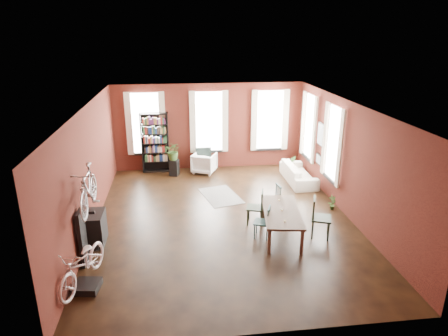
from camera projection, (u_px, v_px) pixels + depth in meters
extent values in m
plane|color=black|center=(224.00, 219.00, 11.18)|extent=(9.00, 9.00, 0.00)
cube|color=white|center=(224.00, 106.00, 10.13)|extent=(7.00, 9.00, 0.04)
cube|color=#441611|center=(209.00, 127.00, 14.87)|extent=(7.00, 0.04, 3.20)
cube|color=#441611|center=(258.00, 254.00, 6.44)|extent=(7.00, 0.04, 3.20)
cube|color=#441611|center=(89.00, 171.00, 10.25)|extent=(0.04, 9.00, 3.20)
cube|color=#441611|center=(349.00, 160.00, 11.07)|extent=(0.04, 9.00, 3.20)
cube|color=white|center=(146.00, 123.00, 14.51)|extent=(1.00, 0.04, 2.20)
cube|color=beige|center=(146.00, 124.00, 14.45)|extent=(1.40, 0.06, 2.30)
cube|color=white|center=(209.00, 122.00, 14.78)|extent=(1.00, 0.04, 2.20)
cube|color=beige|center=(209.00, 122.00, 14.72)|extent=(1.40, 0.06, 2.30)
cube|color=white|center=(269.00, 120.00, 15.05)|extent=(1.00, 0.04, 2.20)
cube|color=beige|center=(270.00, 120.00, 14.98)|extent=(1.40, 0.06, 2.30)
cube|color=white|center=(334.00, 144.00, 11.93)|extent=(0.04, 1.00, 2.20)
cube|color=beige|center=(332.00, 144.00, 11.93)|extent=(0.06, 1.40, 2.30)
cube|color=white|center=(310.00, 127.00, 14.00)|extent=(0.04, 1.00, 2.20)
cube|color=beige|center=(308.00, 127.00, 13.99)|extent=(0.06, 1.40, 2.30)
cube|color=black|center=(321.00, 135.00, 12.96)|extent=(0.04, 0.55, 0.75)
cube|color=black|center=(319.00, 159.00, 13.24)|extent=(0.04, 0.45, 0.35)
cube|color=#48372B|center=(281.00, 223.00, 10.23)|extent=(1.19, 2.12, 0.68)
cube|color=#1C3D3B|center=(262.00, 222.00, 10.09)|extent=(0.51, 0.51, 0.85)
cube|color=black|center=(255.00, 207.00, 10.80)|extent=(0.54, 0.54, 0.95)
cube|color=black|center=(321.00, 218.00, 10.09)|extent=(0.62, 0.62, 1.04)
cube|color=#193637|center=(284.00, 199.00, 11.43)|extent=(0.46, 0.46, 0.88)
cube|color=black|center=(155.00, 143.00, 14.62)|extent=(1.00, 0.32, 2.20)
imported|color=white|center=(204.00, 162.00, 14.72)|extent=(1.02, 0.99, 0.81)
imported|color=beige|center=(299.00, 170.00, 13.83)|extent=(0.61, 2.08, 0.81)
cube|color=black|center=(221.00, 196.00, 12.73)|extent=(1.38, 1.82, 0.01)
cube|color=black|center=(87.00, 286.00, 8.14)|extent=(0.56, 0.56, 0.15)
cube|color=black|center=(82.00, 237.00, 8.89)|extent=(0.16, 0.60, 1.30)
cube|color=black|center=(96.00, 228.00, 9.83)|extent=(0.40, 0.80, 0.80)
cube|color=black|center=(174.00, 168.00, 14.45)|extent=(0.38, 0.38, 0.59)
imported|color=#295221|center=(290.00, 169.00, 14.75)|extent=(0.40, 0.68, 0.30)
imported|color=#386026|center=(332.00, 207.00, 11.76)|extent=(0.36, 0.49, 0.16)
imported|color=silver|center=(80.00, 245.00, 7.83)|extent=(0.85, 1.06, 1.76)
imported|color=#A5A8AD|center=(86.00, 175.00, 8.43)|extent=(0.47, 1.00, 1.66)
imported|color=#365B24|center=(174.00, 153.00, 14.27)|extent=(0.78, 0.82, 0.52)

